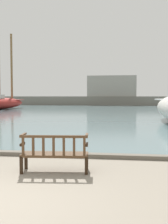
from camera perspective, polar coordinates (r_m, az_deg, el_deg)
harbor_water at (r=48.46m, az=5.04°, el=1.17°), size 100.00×80.00×0.08m
quay_edge_kerb at (r=8.73m, az=-7.96°, el=-8.48°), size 40.00×0.30×0.12m
park_bench at (r=6.85m, az=-5.96°, el=-8.25°), size 1.64×0.67×0.92m
far_breakwater at (r=52.40m, az=5.01°, el=2.94°), size 57.31×2.40×5.55m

